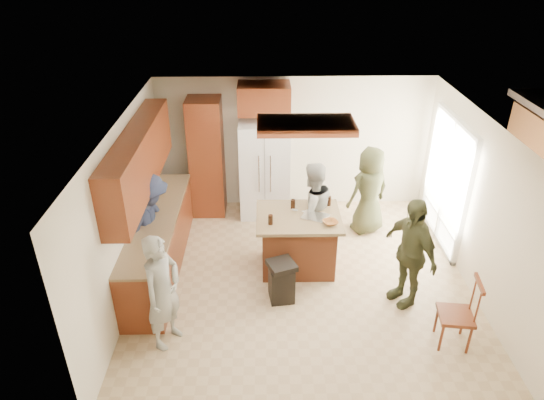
{
  "coord_description": "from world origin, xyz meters",
  "views": [
    {
      "loc": [
        -0.56,
        -5.91,
        4.65
      ],
      "look_at": [
        -0.45,
        0.49,
        1.15
      ],
      "focal_mm": 32.0,
      "sensor_mm": 36.0,
      "label": 1
    }
  ],
  "objects_px": {
    "person_front_left": "(163,292)",
    "person_behind_left": "(312,211)",
    "spindle_chair": "(457,315)",
    "person_side_right": "(410,252)",
    "kitchen_island": "(298,241)",
    "refrigerator": "(265,169)",
    "trash_bin": "(282,281)",
    "person_behind_right": "(369,191)",
    "person_counter": "(152,226)"
  },
  "relations": [
    {
      "from": "refrigerator",
      "to": "trash_bin",
      "type": "distance_m",
      "value": 2.59
    },
    {
      "from": "person_front_left",
      "to": "person_behind_left",
      "type": "height_order",
      "value": "person_behind_left"
    },
    {
      "from": "person_front_left",
      "to": "person_behind_left",
      "type": "xyz_separation_m",
      "value": [
        2.01,
        1.94,
        0.02
      ]
    },
    {
      "from": "person_behind_right",
      "to": "spindle_chair",
      "type": "distance_m",
      "value": 2.84
    },
    {
      "from": "refrigerator",
      "to": "trash_bin",
      "type": "relative_size",
      "value": 2.86
    },
    {
      "from": "person_behind_right",
      "to": "refrigerator",
      "type": "xyz_separation_m",
      "value": [
        -1.8,
        0.67,
        0.11
      ]
    },
    {
      "from": "person_side_right",
      "to": "person_behind_left",
      "type": "bearing_deg",
      "value": -159.07
    },
    {
      "from": "refrigerator",
      "to": "kitchen_island",
      "type": "distance_m",
      "value": 1.85
    },
    {
      "from": "person_behind_left",
      "to": "spindle_chair",
      "type": "xyz_separation_m",
      "value": [
        1.67,
        -2.05,
        -0.36
      ]
    },
    {
      "from": "refrigerator",
      "to": "spindle_chair",
      "type": "relative_size",
      "value": 1.81
    },
    {
      "from": "person_side_right",
      "to": "person_counter",
      "type": "relative_size",
      "value": 0.99
    },
    {
      "from": "person_behind_left",
      "to": "person_side_right",
      "type": "height_order",
      "value": "person_side_right"
    },
    {
      "from": "refrigerator",
      "to": "kitchen_island",
      "type": "xyz_separation_m",
      "value": [
        0.5,
        -1.73,
        -0.43
      ]
    },
    {
      "from": "person_behind_left",
      "to": "person_behind_right",
      "type": "bearing_deg",
      "value": -173.27
    },
    {
      "from": "trash_bin",
      "to": "person_counter",
      "type": "bearing_deg",
      "value": 160.48
    },
    {
      "from": "spindle_chair",
      "to": "person_side_right",
      "type": "bearing_deg",
      "value": 116.38
    },
    {
      "from": "person_behind_left",
      "to": "spindle_chair",
      "type": "bearing_deg",
      "value": 102.19
    },
    {
      "from": "person_side_right",
      "to": "person_behind_right",
      "type": "bearing_deg",
      "value": 160.34
    },
    {
      "from": "person_front_left",
      "to": "spindle_chair",
      "type": "bearing_deg",
      "value": -63.38
    },
    {
      "from": "person_behind_left",
      "to": "person_behind_right",
      "type": "height_order",
      "value": "person_behind_left"
    },
    {
      "from": "person_behind_left",
      "to": "spindle_chair",
      "type": "distance_m",
      "value": 2.67
    },
    {
      "from": "person_behind_left",
      "to": "person_counter",
      "type": "xyz_separation_m",
      "value": [
        -2.44,
        -0.46,
        0.03
      ]
    },
    {
      "from": "person_front_left",
      "to": "person_side_right",
      "type": "distance_m",
      "value": 3.34
    },
    {
      "from": "person_behind_right",
      "to": "spindle_chair",
      "type": "bearing_deg",
      "value": 76.28
    },
    {
      "from": "person_front_left",
      "to": "person_counter",
      "type": "xyz_separation_m",
      "value": [
        -0.43,
        1.49,
        0.05
      ]
    },
    {
      "from": "person_front_left",
      "to": "trash_bin",
      "type": "relative_size",
      "value": 2.53
    },
    {
      "from": "person_behind_left",
      "to": "person_counter",
      "type": "height_order",
      "value": "person_counter"
    },
    {
      "from": "person_side_right",
      "to": "refrigerator",
      "type": "bearing_deg",
      "value": -167.63
    },
    {
      "from": "person_behind_right",
      "to": "refrigerator",
      "type": "bearing_deg",
      "value": -46.65
    },
    {
      "from": "refrigerator",
      "to": "kitchen_island",
      "type": "height_order",
      "value": "refrigerator"
    },
    {
      "from": "person_behind_left",
      "to": "kitchen_island",
      "type": "xyz_separation_m",
      "value": [
        -0.23,
        -0.35,
        -0.34
      ]
    },
    {
      "from": "kitchen_island",
      "to": "spindle_chair",
      "type": "relative_size",
      "value": 1.29
    },
    {
      "from": "person_front_left",
      "to": "refrigerator",
      "type": "height_order",
      "value": "refrigerator"
    },
    {
      "from": "refrigerator",
      "to": "spindle_chair",
      "type": "xyz_separation_m",
      "value": [
        2.41,
        -3.42,
        -0.45
      ]
    },
    {
      "from": "person_behind_left",
      "to": "person_behind_right",
      "type": "distance_m",
      "value": 1.27
    },
    {
      "from": "trash_bin",
      "to": "person_behind_left",
      "type": "bearing_deg",
      "value": 65.74
    },
    {
      "from": "person_behind_right",
      "to": "kitchen_island",
      "type": "relative_size",
      "value": 1.23
    },
    {
      "from": "trash_bin",
      "to": "spindle_chair",
      "type": "height_order",
      "value": "spindle_chair"
    },
    {
      "from": "person_behind_right",
      "to": "person_side_right",
      "type": "height_order",
      "value": "person_side_right"
    },
    {
      "from": "person_behind_left",
      "to": "person_side_right",
      "type": "xyz_separation_m",
      "value": [
        1.25,
        -1.19,
        0.01
      ]
    },
    {
      "from": "person_front_left",
      "to": "spindle_chair",
      "type": "distance_m",
      "value": 3.7
    },
    {
      "from": "person_front_left",
      "to": "trash_bin",
      "type": "xyz_separation_m",
      "value": [
        1.5,
        0.8,
        -0.48
      ]
    },
    {
      "from": "person_side_right",
      "to": "kitchen_island",
      "type": "xyz_separation_m",
      "value": [
        -1.48,
        0.84,
        -0.35
      ]
    },
    {
      "from": "person_side_right",
      "to": "kitchen_island",
      "type": "distance_m",
      "value": 1.74
    },
    {
      "from": "refrigerator",
      "to": "trash_bin",
      "type": "xyz_separation_m",
      "value": [
        0.22,
        -2.52,
        -0.58
      ]
    },
    {
      "from": "person_behind_right",
      "to": "spindle_chair",
      "type": "xyz_separation_m",
      "value": [
        0.61,
        -2.76,
        -0.34
      ]
    },
    {
      "from": "person_behind_left",
      "to": "refrigerator",
      "type": "relative_size",
      "value": 0.91
    },
    {
      "from": "person_behind_right",
      "to": "person_side_right",
      "type": "relative_size",
      "value": 0.95
    },
    {
      "from": "spindle_chair",
      "to": "trash_bin",
      "type": "bearing_deg",
      "value": 157.38
    },
    {
      "from": "person_behind_left",
      "to": "trash_bin",
      "type": "distance_m",
      "value": 1.34
    }
  ]
}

